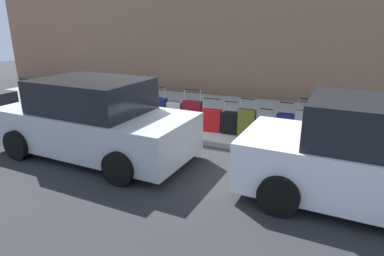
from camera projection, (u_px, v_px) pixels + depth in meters
name	position (u px, v px, depth m)	size (l,w,h in m)	color
ground_plane	(165.00, 140.00, 8.18)	(40.00, 40.00, 0.00)	#28282B
sidewalk_curb	(202.00, 113.00, 10.34)	(18.00, 5.00, 0.14)	gray
suitcase_silver_0	(307.00, 128.00, 7.39)	(0.51, 0.22, 1.07)	#9EA0A8
suitcase_navy_1	(284.00, 127.00, 7.65)	(0.39, 0.25, 0.94)	navy
suitcase_teal_2	(265.00, 128.00, 7.78)	(0.37, 0.23, 0.75)	#0F606B
suitcase_olive_3	(247.00, 123.00, 7.86)	(0.41, 0.23, 0.97)	#59601E
suitcase_black_4	(230.00, 123.00, 8.16)	(0.39, 0.28, 0.83)	black
suitcase_red_5	(212.00, 120.00, 8.33)	(0.51, 0.27, 0.87)	red
suitcase_maroon_6	(192.00, 115.00, 8.55)	(0.51, 0.23, 1.06)	maroon
suitcase_silver_7	(175.00, 114.00, 8.71)	(0.40, 0.25, 0.72)	#9EA0A8
suitcase_navy_8	(161.00, 111.00, 8.88)	(0.37, 0.21, 1.06)	navy
fire_hydrant	(134.00, 108.00, 9.15)	(0.39, 0.21, 0.74)	#99999E
bollard_post	(109.00, 104.00, 9.27)	(0.11, 0.11, 0.94)	#333338
parked_car_white_0	(380.00, 160.00, 4.96)	(4.29, 2.16, 1.71)	silver
parked_car_silver_1	(94.00, 121.00, 7.02)	(4.44, 2.22, 1.69)	#B2B5BA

